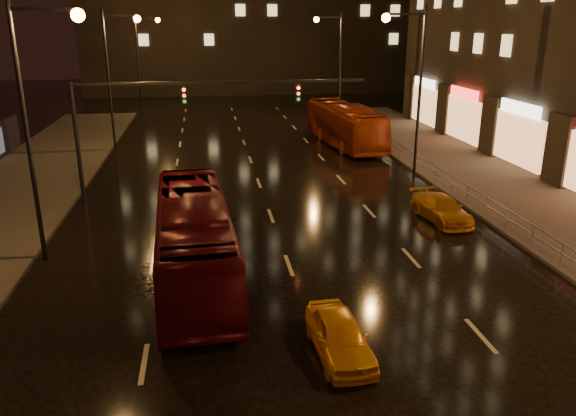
{
  "coord_description": "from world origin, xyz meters",
  "views": [
    {
      "loc": [
        -3.01,
        -9.94,
        9.06
      ],
      "look_at": [
        -0.09,
        9.62,
        2.5
      ],
      "focal_mm": 35.0,
      "sensor_mm": 36.0,
      "label": 1
    }
  ],
  "objects": [
    {
      "name": "railing_right",
      "position": [
        10.2,
        18.0,
        0.9
      ],
      "size": [
        0.05,
        56.0,
        1.0
      ],
      "color": "#99999E",
      "rests_on": "sidewalk_right"
    },
    {
      "name": "traffic_signal",
      "position": [
        -5.06,
        20.0,
        4.74
      ],
      "size": [
        15.31,
        0.32,
        6.2
      ],
      "color": "black",
      "rests_on": "ground"
    },
    {
      "name": "ground",
      "position": [
        0.0,
        20.0,
        0.0
      ],
      "size": [
        140.0,
        140.0,
        0.0
      ],
      "primitive_type": "plane",
      "color": "black",
      "rests_on": "ground"
    },
    {
      "name": "sidewalk_right",
      "position": [
        13.5,
        15.0,
        0.07
      ],
      "size": [
        7.0,
        70.0,
        0.15
      ],
      "primitive_type": "cube",
      "color": "#38332D",
      "rests_on": "ground"
    },
    {
      "name": "taxi_near",
      "position": [
        0.5,
        3.66,
        0.6
      ],
      "size": [
        1.59,
        3.61,
        1.21
      ],
      "primitive_type": "imported",
      "rotation": [
        0.0,
        0.0,
        0.05
      ],
      "color": "#F9A717",
      "rests_on": "ground"
    },
    {
      "name": "taxi_far",
      "position": [
        8.0,
        14.13,
        0.58
      ],
      "size": [
        2.09,
        4.19,
        1.17
      ],
      "primitive_type": "imported",
      "rotation": [
        0.0,
        0.0,
        0.12
      ],
      "color": "orange",
      "rests_on": "ground"
    },
    {
      "name": "bus_red",
      "position": [
        -3.59,
        9.58,
        1.53
      ],
      "size": [
        3.12,
        11.07,
        3.05
      ],
      "primitive_type": "imported",
      "rotation": [
        0.0,
        0.0,
        0.05
      ],
      "color": "#4F0B12",
      "rests_on": "ground"
    },
    {
      "name": "bus_curb",
      "position": [
        7.6,
        31.75,
        1.59
      ],
      "size": [
        3.84,
        11.64,
        3.18
      ],
      "primitive_type": "imported",
      "rotation": [
        0.0,
        0.0,
        0.1
      ],
      "color": "#A33410",
      "rests_on": "ground"
    }
  ]
}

